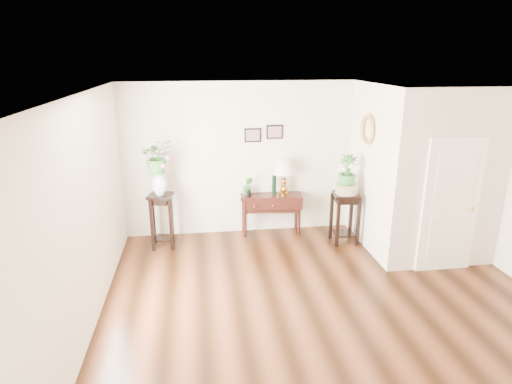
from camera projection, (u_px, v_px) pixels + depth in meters
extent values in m
cube|color=#5B2C16|center=(327.00, 306.00, 5.76)|extent=(6.00, 5.50, 0.02)
cube|color=white|center=(340.00, 94.00, 4.90)|extent=(6.00, 5.50, 0.02)
cube|color=silver|center=(287.00, 158.00, 7.92)|extent=(6.00, 0.02, 2.80)
cube|color=silver|center=(466.00, 353.00, 2.74)|extent=(6.00, 0.02, 2.80)
cube|color=silver|center=(82.00, 221.00, 4.93)|extent=(0.02, 5.50, 2.80)
cube|color=silver|center=(420.00, 167.00, 7.28)|extent=(1.80, 1.95, 2.80)
cube|color=white|center=(450.00, 206.00, 6.45)|extent=(0.90, 0.05, 2.10)
cube|color=black|center=(253.00, 135.00, 7.68)|extent=(0.30, 0.02, 0.25)
cube|color=black|center=(275.00, 132.00, 7.72)|extent=(0.30, 0.02, 0.25)
torus|color=gold|center=(367.00, 129.00, 7.08)|extent=(0.07, 0.51, 0.51)
cube|color=black|center=(271.00, 214.00, 8.02)|extent=(1.17, 0.50, 0.76)
cube|color=#B47A2A|center=(284.00, 176.00, 7.83)|extent=(0.43, 0.43, 0.67)
cylinder|color=black|center=(274.00, 186.00, 7.86)|extent=(0.09, 0.09, 0.36)
imported|color=#377A31|center=(248.00, 187.00, 7.80)|extent=(0.22, 0.19, 0.34)
cube|color=black|center=(162.00, 221.00, 7.40)|extent=(0.46, 0.46, 0.97)
imported|color=#377A31|center=(157.00, 155.00, 7.04)|extent=(0.64, 0.59, 0.58)
cube|color=black|center=(345.00, 218.00, 7.61)|extent=(0.49, 0.49, 0.92)
cylinder|color=#B8AF8A|center=(347.00, 189.00, 7.45)|extent=(0.39, 0.39, 0.17)
imported|color=#377A31|center=(348.00, 171.00, 7.35)|extent=(0.39, 0.39, 0.56)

